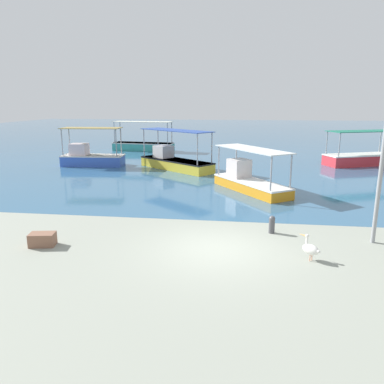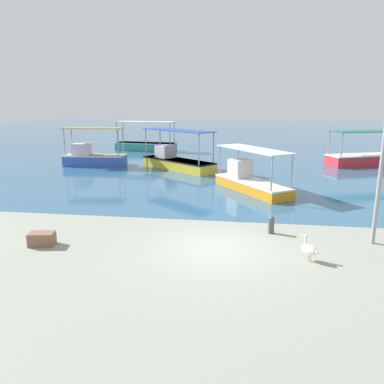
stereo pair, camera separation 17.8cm
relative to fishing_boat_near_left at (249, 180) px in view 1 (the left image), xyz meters
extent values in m
plane|color=gray|center=(-1.17, -8.65, -0.58)|extent=(120.00, 120.00, 0.00)
cube|color=#315E82|center=(-1.17, 39.35, -0.58)|extent=(110.00, 90.00, 0.00)
cube|color=orange|center=(0.11, -0.16, -0.29)|extent=(4.21, 5.11, 0.58)
cube|color=silver|center=(0.11, -0.16, -0.04)|extent=(4.26, 5.17, 0.08)
cylinder|color=#99999E|center=(1.98, -1.74, 0.84)|extent=(0.08, 0.08, 1.68)
cylinder|color=#99999E|center=(0.97, -2.44, 0.84)|extent=(0.08, 0.08, 1.68)
cylinder|color=#99999E|center=(-0.74, 2.12, 0.84)|extent=(0.08, 0.08, 1.68)
cylinder|color=#99999E|center=(-1.75, 1.41, 0.84)|extent=(0.08, 0.08, 1.68)
cube|color=silver|center=(0.11, -0.16, 1.71)|extent=(4.17, 5.00, 0.05)
cube|color=beige|center=(-0.56, 0.80, 0.51)|extent=(1.46, 1.47, 1.02)
cube|color=red|center=(8.52, 9.68, -0.15)|extent=(5.59, 3.63, 0.84)
cube|color=silver|center=(8.52, 9.68, 0.22)|extent=(5.64, 3.69, 0.08)
cylinder|color=#99999E|center=(6.58, 8.06, 1.12)|extent=(0.08, 0.08, 1.72)
cylinder|color=#99999E|center=(6.00, 9.54, 1.12)|extent=(0.08, 0.08, 1.72)
cylinder|color=#99999E|center=(10.46, 11.29, 1.12)|extent=(0.08, 0.08, 1.72)
cube|color=#1B6651|center=(8.52, 9.68, 2.01)|extent=(5.44, 3.65, 0.05)
cube|color=teal|center=(-10.13, 16.08, -0.18)|extent=(6.14, 2.27, 0.79)
cube|color=silver|center=(-10.13, 16.08, 0.18)|extent=(6.18, 2.32, 0.08)
cylinder|color=#99999E|center=(-7.33, 16.47, 1.23)|extent=(0.08, 0.08, 2.02)
cylinder|color=#99999E|center=(-7.48, 15.09, 1.23)|extent=(0.08, 0.08, 2.02)
cylinder|color=#99999E|center=(-12.79, 17.07, 1.23)|extent=(0.08, 0.08, 2.02)
cylinder|color=#99999E|center=(-12.94, 15.68, 1.23)|extent=(0.08, 0.08, 2.02)
cube|color=beige|center=(-10.13, 16.08, 2.26)|extent=(5.95, 2.35, 0.05)
cube|color=blue|center=(-11.62, 6.79, -0.17)|extent=(4.66, 1.99, 0.81)
cube|color=silver|center=(-11.62, 6.79, 0.20)|extent=(4.70, 2.03, 0.08)
cylinder|color=#99999E|center=(-9.65, 7.65, 1.24)|extent=(0.08, 0.08, 2.00)
cylinder|color=#99999E|center=(-9.55, 6.21, 1.24)|extent=(0.08, 0.08, 2.00)
cylinder|color=#99999E|center=(-13.69, 7.37, 1.24)|extent=(0.08, 0.08, 2.00)
cylinder|color=#99999E|center=(-13.59, 5.93, 1.24)|extent=(0.08, 0.08, 2.00)
cube|color=olive|center=(-11.62, 6.79, 2.26)|extent=(4.46, 2.08, 0.05)
cube|color=silver|center=(-12.64, 6.72, 0.67)|extent=(1.30, 1.26, 0.86)
cube|color=gold|center=(-5.08, 5.98, -0.22)|extent=(5.85, 5.12, 0.71)
cube|color=black|center=(-5.08, 5.98, 0.10)|extent=(5.91, 5.18, 0.08)
cylinder|color=#99999E|center=(-2.42, 4.73, 1.16)|extent=(0.08, 0.08, 2.04)
cylinder|color=#99999E|center=(-3.27, 3.67, 1.16)|extent=(0.08, 0.08, 2.04)
cylinder|color=#99999E|center=(-6.89, 8.29, 1.16)|extent=(0.08, 0.08, 2.04)
cylinder|color=#99999E|center=(-7.73, 7.23, 1.16)|extent=(0.08, 0.08, 2.04)
cube|color=#2B4792|center=(-5.08, 5.98, 2.21)|extent=(5.76, 5.07, 0.05)
cube|color=beige|center=(-6.17, 6.85, 0.58)|extent=(1.62, 1.61, 0.88)
cylinder|color=#E0997A|center=(1.70, -9.25, -0.47)|extent=(0.03, 0.03, 0.22)
cylinder|color=#E0997A|center=(1.77, -9.18, -0.47)|extent=(0.03, 0.03, 0.22)
ellipsoid|color=white|center=(1.72, -9.19, -0.22)|extent=(0.60, 0.59, 0.32)
ellipsoid|color=white|center=(1.89, -9.37, -0.20)|extent=(0.20, 0.20, 0.10)
cylinder|color=white|center=(1.61, -9.08, 0.00)|extent=(0.07, 0.07, 0.26)
sphere|color=white|center=(1.61, -9.08, 0.17)|extent=(0.11, 0.11, 0.11)
cone|color=#E5933F|center=(1.49, -8.97, 0.16)|extent=(0.25, 0.25, 0.06)
cylinder|color=gray|center=(4.12, -7.36, 1.96)|extent=(0.14, 0.14, 5.07)
cylinder|color=#47474C|center=(0.73, -6.83, -0.32)|extent=(0.22, 0.22, 0.52)
sphere|color=#4C4C51|center=(0.73, -6.83, -0.03)|extent=(0.23, 0.23, 0.23)
cube|color=brown|center=(-7.01, -9.13, -0.36)|extent=(0.90, 0.65, 0.44)
camera|label=1|loc=(-0.47, -20.20, 4.14)|focal=35.00mm
camera|label=2|loc=(-0.30, -20.18, 4.14)|focal=35.00mm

